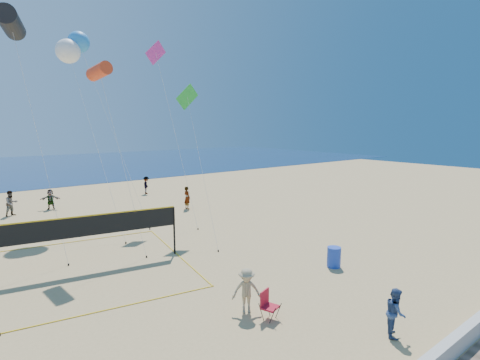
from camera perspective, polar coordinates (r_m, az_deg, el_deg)
bystander_a at (r=13.74m, az=22.61°, el=-18.09°), size 0.98×0.94×1.59m
bystander_b at (r=14.14m, az=1.02°, el=-16.50°), size 1.24×1.11×1.66m
far_person_1 at (r=34.07m, az=-26.91°, el=-2.66°), size 1.58×1.03×1.63m
far_person_2 at (r=30.78m, az=-8.07°, el=-2.70°), size 0.48×0.70×1.86m
far_person_3 at (r=33.06m, az=-31.49°, el=-3.05°), size 1.14×1.03×1.92m
far_person_4 at (r=38.40m, az=-14.08°, el=-0.78°), size 1.14×1.30×1.74m
camp_chair at (r=13.86m, az=4.22°, el=-18.21°), size 0.69×0.80×1.15m
trash_barrel at (r=18.93m, az=14.12°, el=-11.32°), size 0.75×0.75×0.98m
volleyball_net at (r=19.20m, az=-23.67°, el=-7.43°), size 11.18×11.05×2.59m
kite_1 at (r=23.66m, az=-31.57°, el=19.73°), size 1.92×5.37×12.60m
kite_2 at (r=21.50m, az=-20.64°, el=15.20°), size 1.52×3.64×10.02m
kite_4 at (r=24.41m, az=-7.84°, el=11.44°), size 2.27×5.41×9.43m
kite_5 at (r=28.84m, az=-12.42°, el=17.22°), size 1.80×5.66×12.88m
kite_6 at (r=29.39m, az=-24.73°, el=17.39°), size 1.98×8.62×12.59m
kite_7 at (r=29.95m, az=-23.37°, el=18.71°), size 2.94×6.80×13.25m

